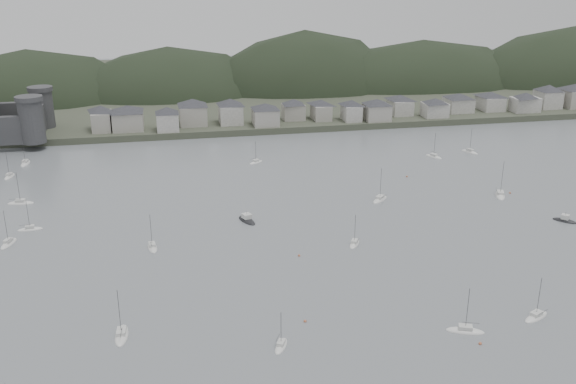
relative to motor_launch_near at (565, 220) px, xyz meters
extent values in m
plane|color=slate|center=(-81.54, -48.24, -0.30)|extent=(900.00, 900.00, 0.00)
cube|color=#383D2D|center=(-81.54, 246.76, 1.20)|extent=(900.00, 250.00, 3.00)
ellipsoid|color=black|center=(-192.41, 223.69, -10.44)|extent=(138.98, 92.48, 81.13)
ellipsoid|color=black|center=(-113.84, 224.62, -10.26)|extent=(132.08, 90.41, 79.74)
ellipsoid|color=black|center=(-30.89, 224.69, -12.97)|extent=(133.88, 88.37, 101.41)
ellipsoid|color=black|center=(44.41, 219.67, -10.62)|extent=(165.81, 81.78, 82.55)
ellipsoid|color=black|center=(152.90, 217.33, -13.12)|extent=(177.60, 96.61, 102.57)
cylinder|color=#38383B|center=(-173.54, 117.76, 11.70)|extent=(10.00, 10.00, 18.00)
cylinder|color=#38383B|center=(-173.54, 145.76, 11.20)|extent=(10.00, 10.00, 17.00)
cube|color=#38383B|center=(-173.54, 131.76, 8.70)|extent=(3.50, 30.00, 12.00)
cube|color=#9E9A90|center=(-146.54, 133.72, 7.00)|extent=(8.34, 12.91, 8.59)
pyramid|color=#2B2B30|center=(-146.54, 133.72, 12.79)|extent=(15.78, 15.78, 3.01)
cube|color=#9E9A90|center=(-134.86, 133.08, 6.88)|extent=(13.68, 13.35, 8.36)
pyramid|color=#2B2B30|center=(-134.86, 133.08, 12.52)|extent=(20.07, 20.07, 2.93)
cube|color=#9A9791|center=(-117.11, 127.77, 6.74)|extent=(9.78, 10.20, 8.08)
pyramid|color=#2B2B30|center=(-117.11, 127.77, 12.19)|extent=(14.83, 14.83, 2.83)
cube|color=#9E9A90|center=(-105.05, 137.40, 7.25)|extent=(12.59, 13.33, 9.09)
pyramid|color=#2B2B30|center=(-105.05, 137.40, 13.39)|extent=(19.24, 19.24, 3.18)
cube|color=#9A9791|center=(-87.29, 135.86, 7.14)|extent=(10.74, 12.17, 8.87)
pyramid|color=#2B2B30|center=(-87.29, 135.86, 13.12)|extent=(17.01, 17.01, 3.10)
cube|color=#9E9A90|center=(-71.62, 129.29, 6.55)|extent=(11.63, 12.09, 7.69)
pyramid|color=#2B2B30|center=(-71.62, 129.29, 11.74)|extent=(17.61, 17.61, 2.69)
cube|color=#9E9A90|center=(-56.29, 137.95, 6.42)|extent=(10.37, 9.35, 7.44)
pyramid|color=#2B2B30|center=(-56.29, 137.95, 11.44)|extent=(14.65, 14.65, 2.60)
cube|color=#9E9A90|center=(-42.91, 135.55, 6.31)|extent=(8.24, 12.20, 7.22)
pyramid|color=#2B2B30|center=(-42.91, 135.55, 11.19)|extent=(15.17, 15.17, 2.53)
cube|color=#9A9791|center=(-29.04, 130.31, 6.43)|extent=(8.06, 10.91, 7.46)
pyramid|color=#2B2B30|center=(-29.04, 130.31, 11.47)|extent=(14.08, 14.08, 2.61)
cube|color=#9E9A90|center=(-16.73, 128.82, 6.53)|extent=(11.73, 11.78, 7.66)
pyramid|color=#2B2B30|center=(-16.73, 128.82, 11.71)|extent=(17.46, 17.46, 2.68)
cube|color=#9A9791|center=(-0.90, 138.67, 6.37)|extent=(10.19, 13.02, 7.33)
pyramid|color=#2B2B30|center=(-0.90, 138.67, 11.32)|extent=(17.23, 17.23, 2.57)
cube|color=#9A9791|center=(14.01, 129.82, 6.14)|extent=(11.70, 9.81, 6.88)
pyramid|color=#2B2B30|center=(14.01, 129.82, 10.78)|extent=(15.97, 15.97, 2.41)
cube|color=#9A9791|center=(30.86, 138.66, 6.20)|extent=(12.83, 12.48, 7.00)
pyramid|color=#2B2B30|center=(30.86, 138.66, 10.93)|extent=(18.79, 18.79, 2.45)
cube|color=#9A9791|center=(49.19, 139.18, 6.19)|extent=(11.07, 13.50, 6.97)
pyramid|color=#2B2B30|center=(49.19, 139.18, 10.89)|extent=(18.25, 18.25, 2.44)
cube|color=#9A9791|center=(64.48, 131.48, 6.37)|extent=(13.75, 9.12, 7.34)
pyramid|color=#2B2B30|center=(64.48, 131.48, 11.32)|extent=(16.97, 16.97, 2.57)
cube|color=#9A9791|center=(81.38, 137.70, 7.23)|extent=(11.37, 11.57, 9.05)
pyramid|color=#2B2B30|center=(81.38, 137.70, 13.34)|extent=(17.03, 17.03, 3.17)
cube|color=#9E9A90|center=(96.31, 137.08, 7.25)|extent=(12.07, 13.43, 9.09)
pyramid|color=#2B2B30|center=(96.31, 137.08, 13.38)|extent=(18.93, 18.93, 3.18)
ellipsoid|color=white|center=(-49.55, 29.15, -0.25)|extent=(8.20, 8.16, 1.75)
cube|color=silver|center=(-49.55, 29.15, 0.93)|extent=(3.54, 3.53, 0.70)
cylinder|color=#3F3F42|center=(-49.55, 29.15, 5.38)|extent=(0.12, 0.12, 10.95)
cylinder|color=#3F3F42|center=(-48.43, 28.04, 1.48)|extent=(2.87, 2.84, 0.10)
ellipsoid|color=white|center=(-124.50, 5.49, -0.25)|extent=(3.50, 8.08, 1.56)
cube|color=silver|center=(-124.50, 5.49, 0.84)|extent=(2.06, 2.94, 0.70)
cylinder|color=#3F3F42|center=(-124.50, 5.49, 4.79)|extent=(0.12, 0.12, 9.78)
cylinder|color=#3F3F42|center=(-124.68, 4.09, 1.39)|extent=(0.56, 3.50, 0.10)
ellipsoid|color=white|center=(-160.19, 25.73, -0.25)|extent=(7.41, 2.80, 1.46)
cube|color=silver|center=(-160.19, 25.73, 0.78)|extent=(2.65, 1.77, 0.70)
cylinder|color=#3F3F42|center=(-160.19, 25.73, 4.45)|extent=(0.12, 0.12, 9.10)
cylinder|color=#3F3F42|center=(-161.50, 25.82, 1.33)|extent=(3.27, 0.32, 0.10)
ellipsoid|color=white|center=(-40.39, -49.39, -0.25)|extent=(8.11, 5.63, 1.56)
cube|color=silver|center=(-40.39, -49.39, 0.83)|extent=(3.20, 2.73, 0.70)
cylinder|color=#3F3F42|center=(-40.39, -49.39, 4.78)|extent=(0.12, 0.12, 9.75)
cylinder|color=#3F3F42|center=(-39.12, -50.00, 1.38)|extent=(3.21, 1.61, 0.10)
ellipsoid|color=white|center=(-68.52, -3.47, -0.25)|extent=(5.48, 7.20, 1.40)
cube|color=silver|center=(-68.52, -3.47, 0.76)|extent=(2.57, 2.90, 0.70)
cylinder|color=#3F3F42|center=(-68.52, -3.47, 4.29)|extent=(0.12, 0.12, 8.78)
cylinder|color=#3F3F42|center=(-67.88, -4.56, 1.31)|extent=(1.68, 2.78, 0.10)
ellipsoid|color=white|center=(-130.89, -38.64, -0.25)|extent=(3.26, 8.80, 1.73)
cube|color=silver|center=(-130.89, -38.64, 0.92)|extent=(2.07, 3.13, 0.70)
cylinder|color=#3F3F42|center=(-130.89, -38.64, 5.31)|extent=(0.12, 0.12, 10.81)
cylinder|color=#3F3F42|center=(-130.80, -40.20, 1.47)|extent=(0.32, 3.89, 0.10)
ellipsoid|color=white|center=(-164.31, 16.11, -0.25)|extent=(4.64, 8.35, 1.59)
cube|color=silver|center=(-164.31, 16.11, 0.85)|extent=(2.45, 3.16, 0.70)
cylinder|color=#3F3F42|center=(-164.31, 16.11, 4.88)|extent=(0.12, 0.12, 9.95)
cylinder|color=#3F3F42|center=(-163.92, 14.73, 1.40)|extent=(1.08, 3.47, 0.10)
ellipsoid|color=white|center=(-173.88, 96.41, -0.25)|extent=(3.66, 9.05, 1.76)
cube|color=silver|center=(-173.88, 96.41, 0.93)|extent=(2.23, 3.26, 0.70)
cylinder|color=#3F3F42|center=(-173.88, 96.41, 5.41)|extent=(0.12, 0.12, 11.02)
cylinder|color=#3F3F42|center=(-173.73, 94.83, 1.48)|extent=(0.48, 3.96, 0.10)
ellipsoid|color=white|center=(-11.02, 72.81, -0.25)|extent=(5.96, 8.27, 1.60)
cube|color=silver|center=(-11.02, 72.81, 0.85)|extent=(2.85, 3.29, 0.70)
cylinder|color=#3F3F42|center=(-11.02, 72.81, 4.90)|extent=(0.12, 0.12, 9.99)
cylinder|color=#3F3F42|center=(-10.35, 74.08, 1.40)|extent=(1.75, 3.23, 0.10)
ellipsoid|color=white|center=(-7.86, 24.94, -0.25)|extent=(6.82, 10.10, 1.94)
cube|color=silver|center=(-7.86, 24.94, 1.02)|extent=(3.34, 3.97, 0.70)
cylinder|color=#3F3F42|center=(-7.86, 24.94, 5.96)|extent=(0.12, 0.12, 12.11)
cylinder|color=#3F3F42|center=(-8.58, 26.52, 1.57)|extent=(1.89, 4.01, 0.10)
ellipsoid|color=white|center=(6.72, 76.31, -0.25)|extent=(5.75, 8.54, 1.64)
cube|color=silver|center=(6.72, 76.31, 0.87)|extent=(2.82, 3.35, 0.70)
cylinder|color=#3F3F42|center=(6.72, 76.31, 5.02)|extent=(0.12, 0.12, 10.23)
cylinder|color=#3F3F42|center=(6.12, 74.96, 1.42)|extent=(1.60, 3.40, 0.10)
ellipsoid|color=white|center=(-98.43, -49.26, -0.25)|extent=(4.60, 6.53, 1.26)
cube|color=silver|center=(-98.43, -49.26, 0.68)|extent=(2.22, 2.59, 0.70)
cylinder|color=#3F3F42|center=(-98.43, -49.26, 3.84)|extent=(0.12, 0.12, 7.86)
cylinder|color=#3F3F42|center=(-98.93, -48.25, 1.23)|extent=(1.35, 2.58, 0.10)
ellipsoid|color=white|center=(-83.88, 79.55, -0.25)|extent=(6.88, 5.79, 1.38)
cube|color=silver|center=(-83.88, 79.55, 0.74)|extent=(2.84, 2.63, 0.70)
cylinder|color=#3F3F42|center=(-83.88, 79.55, 4.20)|extent=(0.12, 0.12, 8.60)
cylinder|color=#3F3F42|center=(-84.89, 80.27, 1.29)|extent=(2.58, 1.88, 0.10)
ellipsoid|color=white|center=(-167.18, 49.54, -0.25)|extent=(8.85, 3.68, 1.72)
cube|color=silver|center=(-167.18, 49.54, 0.91)|extent=(3.20, 2.21, 0.70)
cylinder|color=#3F3F42|center=(-167.18, 49.54, 5.28)|extent=(0.12, 0.12, 10.75)
cylinder|color=#3F3F42|center=(-168.72, 49.36, 1.46)|extent=(3.86, 0.53, 0.10)
ellipsoid|color=white|center=(-58.57, -51.60, -0.25)|extent=(8.60, 5.39, 1.64)
cube|color=silver|center=(-58.57, -51.60, 0.87)|extent=(3.33, 2.72, 0.70)
cylinder|color=#3F3F42|center=(-58.57, -51.60, 5.03)|extent=(0.12, 0.12, 10.25)
cylinder|color=#3F3F42|center=(-57.19, -51.07, 1.42)|extent=(3.48, 1.42, 0.10)
ellipsoid|color=white|center=(-176.65, 80.05, -0.25)|extent=(3.81, 7.93, 1.52)
cube|color=silver|center=(-176.65, 80.05, 0.81)|extent=(2.14, 2.93, 0.70)
cylinder|color=#3F3F42|center=(-176.65, 80.05, 4.66)|extent=(0.12, 0.12, 9.51)
cylinder|color=#3F3F42|center=(-176.40, 78.71, 1.36)|extent=(0.74, 3.38, 0.10)
ellipsoid|color=black|center=(0.00, 0.00, -0.25)|extent=(6.82, 7.09, 1.59)
cube|color=silver|center=(0.00, 0.00, 1.20)|extent=(2.96, 2.97, 1.40)
cylinder|color=#3F3F42|center=(0.00, 0.00, 2.10)|extent=(0.10, 0.10, 1.20)
ellipsoid|color=black|center=(-95.91, 19.77, -0.25)|extent=(6.08, 9.22, 1.91)
cube|color=silver|center=(-95.91, 19.77, 1.36)|extent=(3.21, 3.31, 1.40)
cylinder|color=#3F3F42|center=(-95.91, 19.77, 2.26)|extent=(0.10, 0.10, 1.20)
sphere|color=#BB633E|center=(-91.41, -40.85, -0.15)|extent=(0.70, 0.70, 0.70)
sphere|color=#BB633E|center=(-85.49, -7.87, -0.15)|extent=(0.70, 0.70, 0.70)
sphere|color=#BB633E|center=(-31.43, 50.65, -0.15)|extent=(0.70, 0.70, 0.70)
sphere|color=#BB633E|center=(-3.25, 26.50, -0.15)|extent=(0.70, 0.70, 0.70)
sphere|color=#BB633E|center=(-57.67, -56.63, -0.15)|extent=(0.70, 0.70, 0.70)
camera|label=1|loc=(-119.27, -159.09, 73.80)|focal=39.37mm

